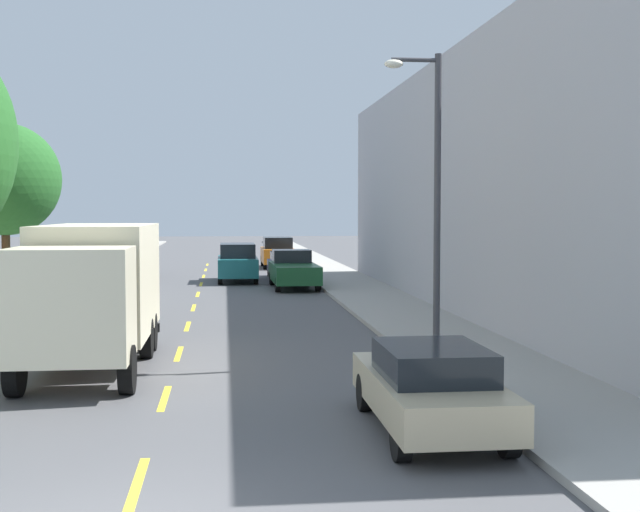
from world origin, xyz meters
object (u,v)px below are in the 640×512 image
object	(u,v)px
street_tree_third	(5,180)
parked_sedan_champagne	(430,386)
street_lamp	(431,183)
parked_pickup_forest	(294,270)
delivery_box_truck	(94,287)
moving_teal_sedan	(238,262)
parked_sedan_navy	(286,264)
parked_pickup_black	(122,262)
parked_suv_orange	(278,252)

from	to	relation	value
street_tree_third	parked_sedan_champagne	bearing A→B (deg)	-57.58
street_lamp	parked_pickup_forest	bearing A→B (deg)	94.78
delivery_box_truck	parked_pickup_forest	distance (m)	20.19
moving_teal_sedan	street_lamp	bearing A→B (deg)	-79.84
moving_teal_sedan	parked_sedan_champagne	bearing A→B (deg)	-84.88
parked_sedan_navy	moving_teal_sedan	distance (m)	3.03
street_tree_third	moving_teal_sedan	size ratio (longest dim) A/B	1.35
delivery_box_truck	moving_teal_sedan	size ratio (longest dim) A/B	1.51
parked_sedan_champagne	parked_pickup_black	bearing A→B (deg)	105.01
delivery_box_truck	parked_pickup_black	world-z (taller)	delivery_box_truck
delivery_box_truck	parked_suv_orange	bearing A→B (deg)	79.31
parked_sedan_navy	parked_pickup_forest	size ratio (longest dim) A/B	0.85
parked_pickup_forest	moving_teal_sedan	size ratio (longest dim) A/B	1.11
parked_suv_orange	parked_pickup_black	world-z (taller)	parked_suv_orange
parked_suv_orange	parked_sedan_champagne	bearing A→B (deg)	-90.06
street_lamp	moving_teal_sedan	xyz separation A→B (m)	(-4.15, 23.16, -3.23)
delivery_box_truck	parked_sedan_navy	distance (m)	25.32
street_tree_third	delivery_box_truck	xyz separation A→B (m)	(4.60, -10.71, -2.80)
parked_suv_orange	parked_pickup_forest	xyz separation A→B (m)	(-0.14, -13.98, -0.16)
street_lamp	parked_pickup_black	distance (m)	28.76
street_tree_third	parked_pickup_forest	size ratio (longest dim) A/B	1.21
parked_pickup_forest	street_tree_third	bearing A→B (deg)	-141.60
parked_sedan_champagne	parked_pickup_black	world-z (taller)	parked_pickup_black
street_tree_third	parked_sedan_champagne	size ratio (longest dim) A/B	1.44
street_tree_third	parked_pickup_black	size ratio (longest dim) A/B	1.22
parked_sedan_navy	parked_suv_orange	bearing A→B (deg)	89.29
street_tree_third	street_lamp	bearing A→B (deg)	-41.52
street_tree_third	moving_teal_sedan	distance (m)	15.17
street_tree_third	parked_sedan_champagne	world-z (taller)	street_tree_third
parked_pickup_forest	street_lamp	bearing A→B (deg)	-85.22
parked_pickup_black	moving_teal_sedan	size ratio (longest dim) A/B	1.11
parked_pickup_black	parked_sedan_navy	xyz separation A→B (m)	(8.71, -1.87, -0.08)
delivery_box_truck	parked_pickup_forest	size ratio (longest dim) A/B	1.36
parked_sedan_navy	moving_teal_sedan	xyz separation A→B (m)	(-2.56, -1.60, 0.24)
delivery_box_truck	parked_pickup_forest	world-z (taller)	delivery_box_truck
delivery_box_truck	parked_sedan_champagne	bearing A→B (deg)	-45.52
parked_sedan_navy	moving_teal_sedan	world-z (taller)	moving_teal_sedan
street_lamp	parked_sedan_champagne	bearing A→B (deg)	-104.06
street_tree_third	parked_pickup_forest	world-z (taller)	street_tree_third
street_tree_third	street_lamp	world-z (taller)	street_lamp
parked_pickup_black	moving_teal_sedan	bearing A→B (deg)	-29.42
moving_teal_sedan	parked_pickup_black	bearing A→B (deg)	150.58
street_lamp	parked_sedan_navy	world-z (taller)	street_lamp
parked_sedan_champagne	parked_suv_orange	distance (m)	39.53
street_tree_third	parked_pickup_forest	distance (m)	14.21
delivery_box_truck	moving_teal_sedan	bearing A→B (deg)	81.08
parked_sedan_champagne	moving_teal_sedan	distance (m)	29.39
parked_pickup_forest	parked_sedan_navy	bearing A→B (deg)	89.64
delivery_box_truck	parked_suv_orange	xyz separation A→B (m)	(6.27, 33.19, -0.87)
delivery_box_truck	parked_pickup_forest	xyz separation A→B (m)	(6.13, 19.21, -1.03)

